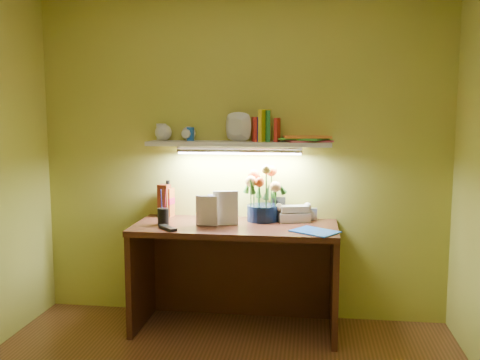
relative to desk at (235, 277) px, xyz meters
name	(u,v)px	position (x,y,z in m)	size (l,w,h in m)	color
desk	(235,277)	(0.00, 0.00, 0.00)	(1.40, 0.60, 0.75)	#3A1910
flower_bouquet	(263,193)	(0.17, 0.17, 0.57)	(0.25, 0.25, 0.40)	#0C1734
telephone	(293,212)	(0.39, 0.18, 0.44)	(0.22, 0.16, 0.13)	beige
desk_clock	(311,214)	(0.52, 0.25, 0.42)	(0.09, 0.04, 0.09)	#B2B3B8
whisky_bottle	(168,198)	(-0.54, 0.25, 0.51)	(0.07, 0.07, 0.27)	#AA521C
whisky_box	(164,200)	(-0.56, 0.23, 0.50)	(0.08, 0.08, 0.24)	#521F0D
pen_cup	(163,211)	(-0.50, -0.05, 0.47)	(0.08, 0.08, 0.19)	black
art_card	(220,206)	(-0.14, 0.20, 0.46)	(0.18, 0.04, 0.18)	white
tv_remote	(168,228)	(-0.42, -0.20, 0.38)	(0.05, 0.18, 0.02)	black
blue_folder	(315,231)	(0.54, -0.15, 0.38)	(0.28, 0.20, 0.01)	blue
desk_book_a	(196,210)	(-0.27, -0.05, 0.48)	(0.15, 0.02, 0.21)	beige
desk_book_b	(213,208)	(-0.15, -0.03, 0.49)	(0.17, 0.02, 0.24)	silver
wall_shelf	(241,139)	(0.02, 0.18, 0.96)	(1.32, 0.35, 0.26)	silver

